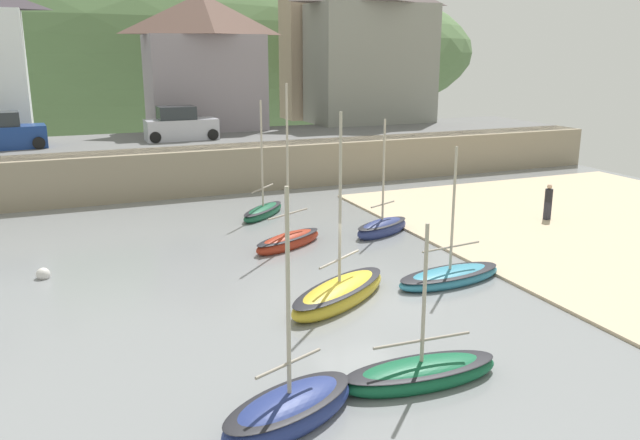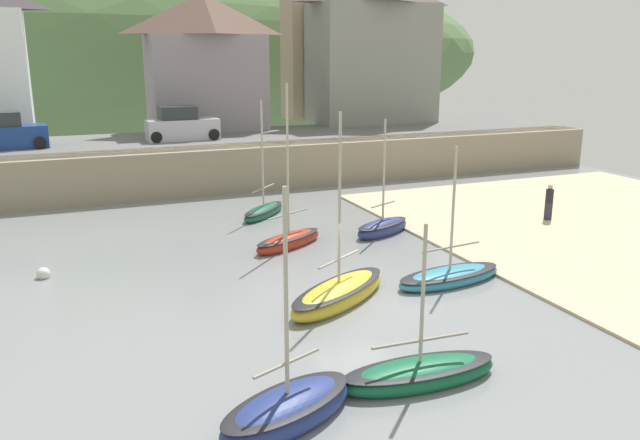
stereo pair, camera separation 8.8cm
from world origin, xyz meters
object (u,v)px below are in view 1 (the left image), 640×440
at_px(dinghy_open_wooden, 382,227).
at_px(sailboat_far_left, 288,240).
at_px(motorboat_with_cabin, 290,409).
at_px(parked_car_near_slipway, 3,134).
at_px(fishing_boat_green, 421,373).
at_px(rowboat_small_beached, 339,293).
at_px(waterfront_building_centre, 204,61).
at_px(sailboat_tall_mast, 263,211).
at_px(mooring_buoy, 43,274).
at_px(sailboat_white_hull, 450,276).
at_px(person_on_slipway, 548,200).
at_px(parked_car_by_wall, 180,126).
at_px(waterfront_building_right, 371,47).
at_px(church_with_spire, 302,19).

bearing_deg(dinghy_open_wooden, sailboat_far_left, 158.05).
distance_m(dinghy_open_wooden, motorboat_with_cabin, 14.52).
bearing_deg(parked_car_near_slipway, fishing_boat_green, -73.73).
bearing_deg(rowboat_small_beached, parked_car_near_slipway, 82.95).
distance_m(rowboat_small_beached, dinghy_open_wooden, 7.84).
height_order(waterfront_building_centre, motorboat_with_cabin, waterfront_building_centre).
relative_size(sailboat_tall_mast, mooring_buoy, 11.94).
height_order(waterfront_building_centre, rowboat_small_beached, waterfront_building_centre).
relative_size(fishing_boat_green, sailboat_white_hull, 0.85).
bearing_deg(mooring_buoy, rowboat_small_beached, -34.49).
height_order(rowboat_small_beached, parked_car_near_slipway, rowboat_small_beached).
height_order(waterfront_building_centre, mooring_buoy, waterfront_building_centre).
relative_size(fishing_boat_green, mooring_buoy, 8.73).
relative_size(rowboat_small_beached, motorboat_with_cabin, 1.15).
distance_m(dinghy_open_wooden, sailboat_far_left, 4.28).
relative_size(rowboat_small_beached, sailboat_far_left, 0.93).
distance_m(sailboat_white_hull, person_on_slipway, 9.83).
bearing_deg(mooring_buoy, sailboat_tall_mast, 29.02).
xyz_separation_m(waterfront_building_centre, rowboat_small_beached, (-1.82, -25.53, -6.49)).
bearing_deg(fishing_boat_green, parked_car_near_slipway, 112.95).
height_order(fishing_boat_green, motorboat_with_cabin, motorboat_with_cabin).
relative_size(sailboat_far_left, parked_car_near_slipway, 1.53).
distance_m(fishing_boat_green, parked_car_by_wall, 26.44).
bearing_deg(sailboat_tall_mast, parked_car_by_wall, 54.59).
xyz_separation_m(waterfront_building_centre, dinghy_open_wooden, (2.95, -19.31, -6.50)).
xyz_separation_m(waterfront_building_right, parked_car_near_slipway, (-23.93, -4.50, -4.51)).
xyz_separation_m(sailboat_far_left, person_on_slipway, (12.07, -0.81, 0.70)).
bearing_deg(mooring_buoy, fishing_boat_green, -53.53).
height_order(fishing_boat_green, sailboat_white_hull, sailboat_white_hull).
bearing_deg(dinghy_open_wooden, parked_car_by_wall, 85.18).
height_order(church_with_spire, parked_car_by_wall, church_with_spire).
height_order(sailboat_tall_mast, motorboat_with_cabin, sailboat_tall_mast).
relative_size(waterfront_building_centre, fishing_boat_green, 2.15).
xyz_separation_m(rowboat_small_beached, parked_car_near_slipway, (-10.10, 21.03, 2.91)).
bearing_deg(waterfront_building_centre, parked_car_near_slipway, -159.31).
distance_m(person_on_slipway, mooring_buoy, 20.99).
distance_m(waterfront_building_centre, mooring_buoy, 23.22).
bearing_deg(rowboat_small_beached, person_on_slipway, -10.33).
relative_size(sailboat_white_hull, sailboat_far_left, 0.72).
height_order(waterfront_building_centre, parked_car_by_wall, waterfront_building_centre).
height_order(waterfront_building_right, sailboat_white_hull, waterfront_building_right).
height_order(parked_car_by_wall, mooring_buoy, parked_car_by_wall).
xyz_separation_m(parked_car_by_wall, person_on_slipway, (13.31, -15.87, -2.22)).
xyz_separation_m(waterfront_building_centre, sailboat_far_left, (-1.33, -19.56, -6.50)).
bearing_deg(person_on_slipway, waterfront_building_right, 86.41).
relative_size(sailboat_far_left, mooring_buoy, 14.14).
height_order(waterfront_building_centre, waterfront_building_right, waterfront_building_right).
distance_m(waterfront_building_centre, dinghy_open_wooden, 20.59).
bearing_deg(fishing_boat_green, mooring_buoy, 128.91).
bearing_deg(waterfront_building_centre, dinghy_open_wooden, -81.33).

